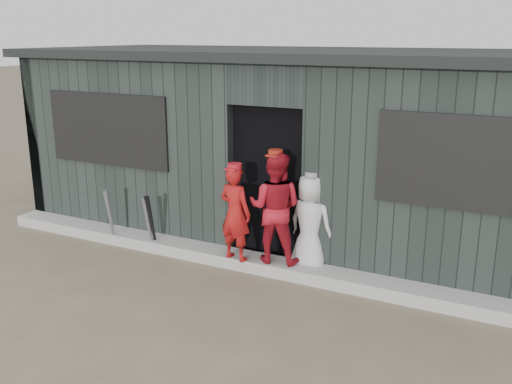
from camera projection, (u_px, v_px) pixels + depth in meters
The scene contains 9 objects.
ground at pixel (173, 335), 5.56m from camera, with size 80.00×80.00×0.00m, color brown.
curb at pixel (257, 263), 7.10m from camera, with size 8.00×0.36×0.15m, color #A0A09B.
bat_left at pixel (110, 218), 7.77m from camera, with size 0.07×0.07×0.82m, color gray.
bat_mid at pixel (149, 225), 7.58m from camera, with size 0.07×0.07×0.76m, color gray.
bat_right at pixel (152, 223), 7.54m from camera, with size 0.07×0.07×0.85m, color black.
player_red_left at pixel (235, 213), 6.88m from camera, with size 0.43×0.28×1.18m, color #A21414.
player_red_right at pixel (275, 207), 6.81m from camera, with size 0.66×0.51×1.36m, color #AB1522.
player_grey_back at pixel (311, 224), 6.87m from camera, with size 0.61×0.39×1.24m, color silver.
dugout at pixel (309, 144), 8.22m from camera, with size 8.30×3.30×2.62m.
Camera 1 is at (2.97, -4.07, 2.84)m, focal length 40.00 mm.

